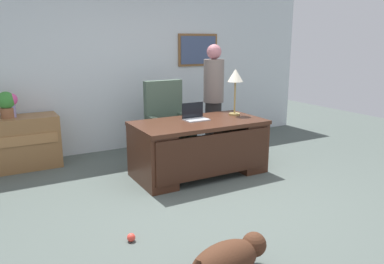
% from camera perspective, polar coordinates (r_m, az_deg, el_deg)
% --- Properties ---
extents(ground_plane, '(12.00, 12.00, 0.00)m').
position_cam_1_polar(ground_plane, '(4.38, 2.72, -10.31)').
color(ground_plane, '#4C5651').
extents(back_wall, '(7.00, 0.16, 2.70)m').
position_cam_1_polar(back_wall, '(6.37, -9.59, 9.70)').
color(back_wall, silver).
rests_on(back_wall, ground_plane).
extents(desk, '(1.74, 0.90, 0.74)m').
position_cam_1_polar(desk, '(5.05, 1.18, -2.12)').
color(desk, '#422316').
rests_on(desk, ground_plane).
extents(credenza, '(1.46, 0.50, 0.75)m').
position_cam_1_polar(credenza, '(5.82, -26.63, -1.75)').
color(credenza, olive).
rests_on(credenza, ground_plane).
extents(armchair, '(0.60, 0.59, 1.19)m').
position_cam_1_polar(armchair, '(5.74, -3.67, 1.01)').
color(armchair, '#475B4C').
rests_on(armchair, ground_plane).
extents(person_standing, '(0.32, 0.32, 1.72)m').
position_cam_1_polar(person_standing, '(6.00, 3.28, 5.21)').
color(person_standing, '#262323').
rests_on(person_standing, ground_plane).
extents(dog_lying, '(0.79, 0.38, 0.30)m').
position_cam_1_polar(dog_lying, '(3.04, 5.55, -18.71)').
color(dog_lying, '#472819').
rests_on(dog_lying, ground_plane).
extents(laptop, '(0.32, 0.22, 0.22)m').
position_cam_1_polar(laptop, '(5.08, 0.41, 2.52)').
color(laptop, '#B2B5BA').
rests_on(laptop, desk).
extents(desk_lamp, '(0.22, 0.22, 0.66)m').
position_cam_1_polar(desk_lamp, '(5.37, 6.59, 8.07)').
color(desk_lamp, '#9E8447').
rests_on(desk_lamp, desk).
extents(vase_with_flowers, '(0.17, 0.17, 0.33)m').
position_cam_1_polar(vase_with_flowers, '(5.71, -25.71, 4.07)').
color(vase_with_flowers, '#8E86B9').
rests_on(vase_with_flowers, credenza).
extents(potted_plant, '(0.24, 0.24, 0.36)m').
position_cam_1_polar(potted_plant, '(5.71, -26.32, 3.90)').
color(potted_plant, brown).
rests_on(potted_plant, credenza).
extents(dog_toy_ball, '(0.08, 0.08, 0.08)m').
position_cam_1_polar(dog_toy_ball, '(3.59, -9.21, -15.50)').
color(dog_toy_ball, '#E53F33').
rests_on(dog_toy_ball, ground_plane).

